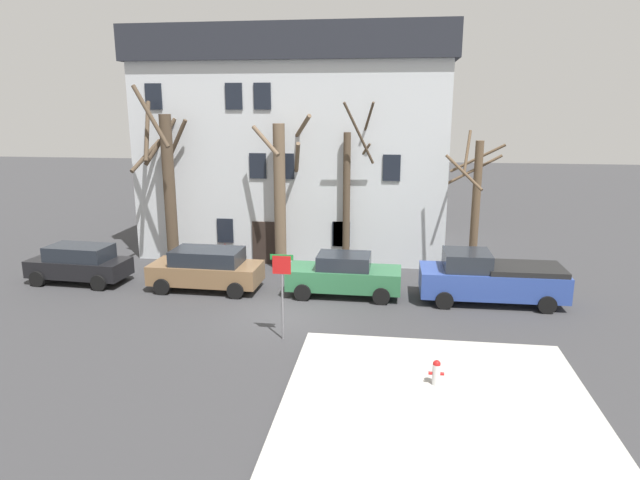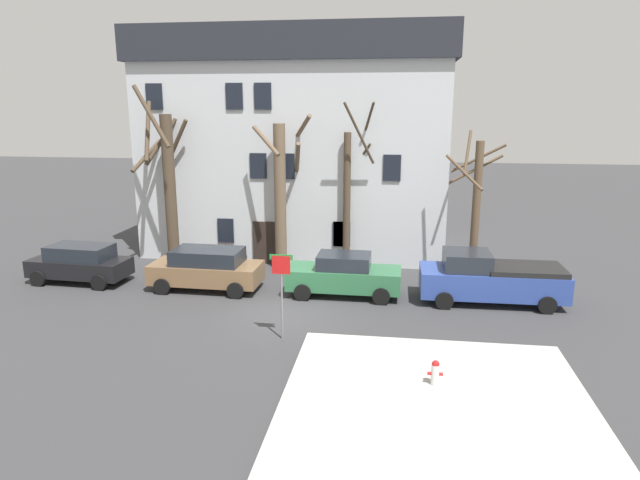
{
  "view_description": "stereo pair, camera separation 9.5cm",
  "coord_description": "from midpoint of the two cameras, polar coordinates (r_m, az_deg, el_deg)",
  "views": [
    {
      "loc": [
        3.88,
        -18.96,
        7.53
      ],
      "look_at": [
        0.97,
        2.37,
        2.33
      ],
      "focal_mm": 31.04,
      "sensor_mm": 36.0,
      "label": 1
    },
    {
      "loc": [
        3.98,
        -18.95,
        7.53
      ],
      "look_at": [
        0.97,
        2.37,
        2.33
      ],
      "focal_mm": 31.04,
      "sensor_mm": 36.0,
      "label": 2
    }
  ],
  "objects": [
    {
      "name": "fire_hydrant",
      "position": [
        15.81,
        11.73,
        -13.18
      ],
      "size": [
        0.42,
        0.22,
        0.71
      ],
      "color": "silver",
      "rests_on": "sidewalk_slab"
    },
    {
      "name": "sidewalk_slab",
      "position": [
        15.17,
        11.86,
        -16.23
      ],
      "size": [
        8.03,
        7.99,
        0.12
      ],
      "primitive_type": "cube",
      "color": "#B7B5AD",
      "rests_on": "ground_plane"
    },
    {
      "name": "building_main",
      "position": [
        29.88,
        -2.39,
        10.04
      ],
      "size": [
        15.72,
        7.87,
        11.25
      ],
      "color": "silver",
      "rests_on": "ground_plane"
    },
    {
      "name": "tree_bare_end",
      "position": [
        25.27,
        15.53,
        3.67
      ],
      "size": [
        2.86,
        3.04,
        6.55
      ],
      "color": "brown",
      "rests_on": "ground_plane"
    },
    {
      "name": "tree_bare_near",
      "position": [
        27.05,
        -15.59,
        5.81
      ],
      "size": [
        2.49,
        2.81,
        8.49
      ],
      "color": "#4C3D2D",
      "rests_on": "ground_plane"
    },
    {
      "name": "car_green_sedan",
      "position": [
        22.53,
        2.36,
        -3.62
      ],
      "size": [
        4.61,
        1.99,
        1.75
      ],
      "color": "#2D6B42",
      "rests_on": "ground_plane"
    },
    {
      "name": "ground_plane",
      "position": [
        20.77,
        -3.71,
        -7.7
      ],
      "size": [
        120.0,
        120.0,
        0.0
      ],
      "primitive_type": "plane",
      "color": "#38383A"
    },
    {
      "name": "street_sign_pole",
      "position": [
        18.03,
        -4.09,
        -4.21
      ],
      "size": [
        0.76,
        0.07,
        2.9
      ],
      "color": "slate",
      "rests_on": "ground_plane"
    },
    {
      "name": "tree_bare_mid",
      "position": [
        25.72,
        -4.17,
        4.92
      ],
      "size": [
        2.77,
        2.77,
        7.23
      ],
      "color": "brown",
      "rests_on": "ground_plane"
    },
    {
      "name": "tree_bare_far",
      "position": [
        25.76,
        2.81,
        5.07
      ],
      "size": [
        2.5,
        2.51,
        7.75
      ],
      "color": "#4C3D2D",
      "rests_on": "ground_plane"
    },
    {
      "name": "bicycle_leaning",
      "position": [
        27.53,
        -9.47,
        -1.69
      ],
      "size": [
        1.75,
        0.15,
        1.03
      ],
      "color": "black",
      "rests_on": "ground_plane"
    },
    {
      "name": "pickup_truck_blue",
      "position": [
        22.72,
        17.04,
        -3.78
      ],
      "size": [
        5.56,
        2.28,
        2.03
      ],
      "color": "#2D4799",
      "rests_on": "ground_plane"
    },
    {
      "name": "car_black_wagon",
      "position": [
        26.37,
        -23.65,
        -2.21
      ],
      "size": [
        4.36,
        2.14,
        1.68
      ],
      "color": "black",
      "rests_on": "ground_plane"
    },
    {
      "name": "car_brown_wagon",
      "position": [
        23.74,
        -11.73,
        -2.89
      ],
      "size": [
        4.65,
        2.2,
        1.75
      ],
      "color": "brown",
      "rests_on": "ground_plane"
    }
  ]
}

